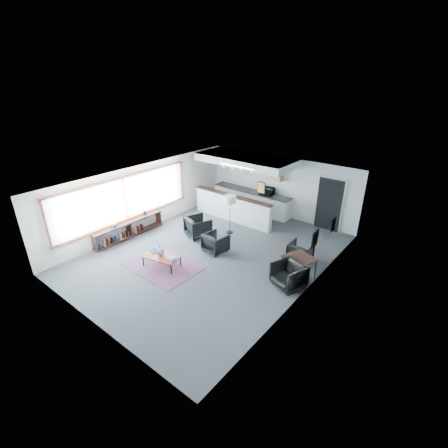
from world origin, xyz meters
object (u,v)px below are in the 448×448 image
Objects in this scene: armchair_left at (198,226)px; floor_lamp at (230,201)px; ceramic_pot at (161,252)px; microwave at (267,190)px; laptop at (156,249)px; armchair_right at (216,242)px; coffee_table at (162,257)px; dining_table at (299,259)px; dining_chair_far at (300,253)px; dining_chair_near at (289,276)px; book_stack at (172,258)px.

armchair_left is 1.56m from floor_lamp.
ceramic_pot is 5.81m from microwave.
laptop is 0.56× the size of armchair_right.
laptop is 2.08m from armchair_right.
coffee_table is 1.24× the size of dining_table.
floor_lamp is 2.46m from microwave.
dining_table is at bearing 43.66° from laptop.
coffee_table is 1.98m from armchair_right.
coffee_table is 4.57m from dining_chair_far.
armchair_left reaches higher than dining_table.
floor_lamp is at bearing 96.04° from laptop.
laptop is 0.60× the size of dining_chair_near.
armchair_left is 0.83× the size of dining_table.
armchair_right is at bearing 22.95° from dining_chair_far.
armchair_right is (0.74, 1.84, 0.02)m from coffee_table.
book_stack is at bearing 86.85° from armchair_right.
dining_chair_far is at bearing -148.18° from armchair_left.
dining_table is at bearing 30.11° from ceramic_pot.
dining_chair_far is 1.09× the size of microwave.
armchair_right is 2.90m from dining_chair_far.
ceramic_pot is 4.10m from dining_chair_near.
armchair_right reaches higher than dining_table.
dining_chair_near is 1.14× the size of dining_chair_far.
armchair_left is (-0.51, 2.32, -0.07)m from ceramic_pot.
coffee_table is at bearing 39.95° from dining_chair_far.
floor_lamp is at bearing 174.13° from dining_chair_near.
floor_lamp reaches higher than dining_table.
coffee_table is 2.40m from armchair_left.
book_stack is 2.48m from armchair_left.
coffee_table is 5.84m from microwave.
coffee_table is 0.16m from ceramic_pot.
book_stack reaches higher than coffee_table.
coffee_table is 1.80× the size of dining_chair_near.
armchair_right reaches higher than ceramic_pot.
dining_chair_near is (3.78, 1.57, -0.15)m from ceramic_pot.
microwave is at bearing -44.28° from dining_chair_far.
armchair_left is at bearing 110.69° from laptop.
ceramic_pot is at bearing -174.29° from book_stack.
coffee_table is 0.43m from laptop.
coffee_table is at bearing 1.64° from laptop.
book_stack is 3.94m from dining_table.
coffee_table is 2.24× the size of microwave.
floor_lamp is (0.76, 1.01, 0.91)m from armchair_left.
floor_lamp is (-0.54, 1.50, 0.97)m from armchair_right.
dining_table is (4.29, -0.12, 0.19)m from armchair_left.
dining_chair_far is at bearing 113.14° from dining_table.
ceramic_pot is at bearing 123.18° from armchair_left.
book_stack is at bearing 43.37° from dining_chair_far.
dining_chair_near is 5.46m from microwave.
dining_chair_near reaches higher than ceramic_pot.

